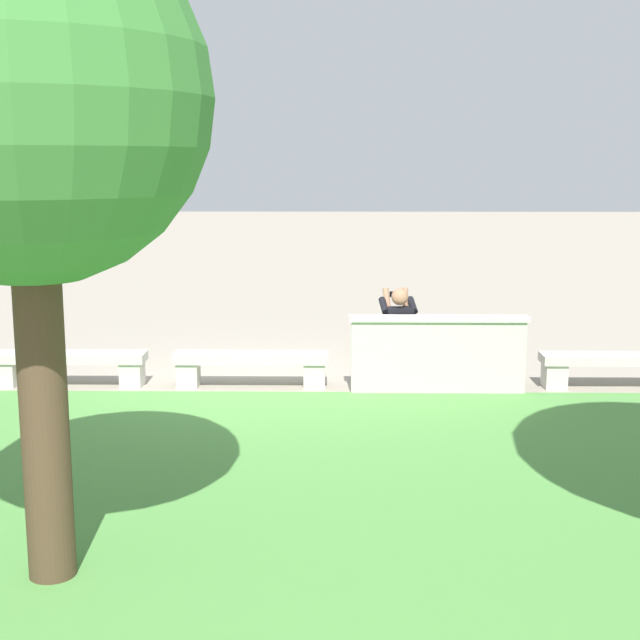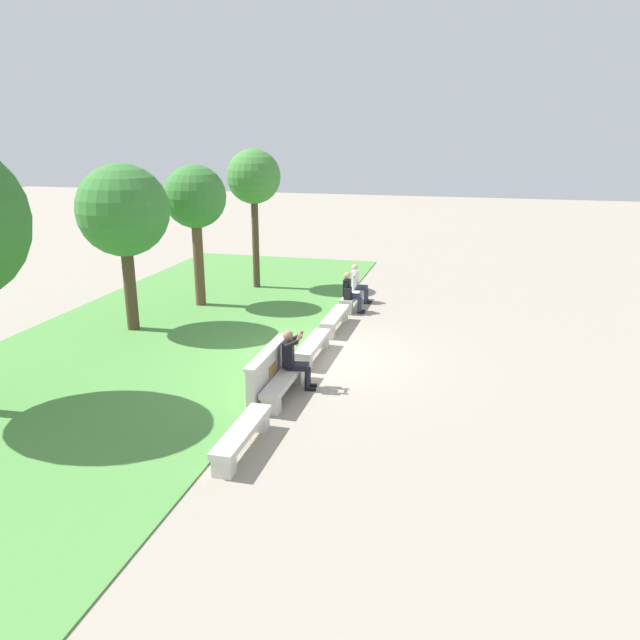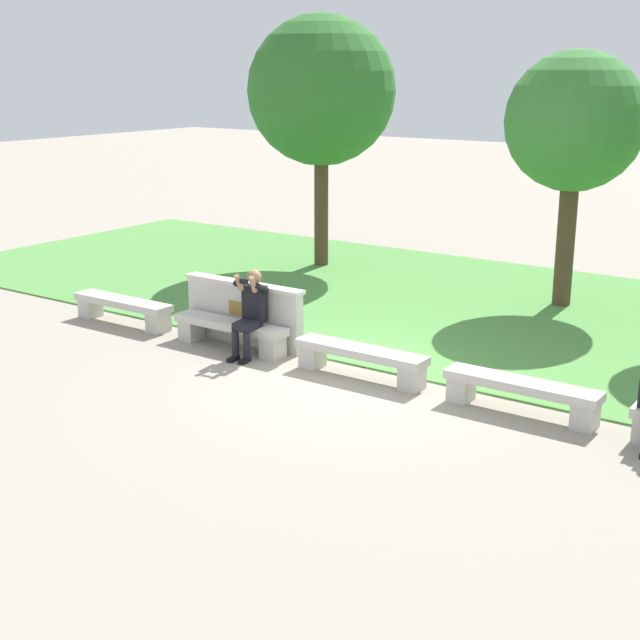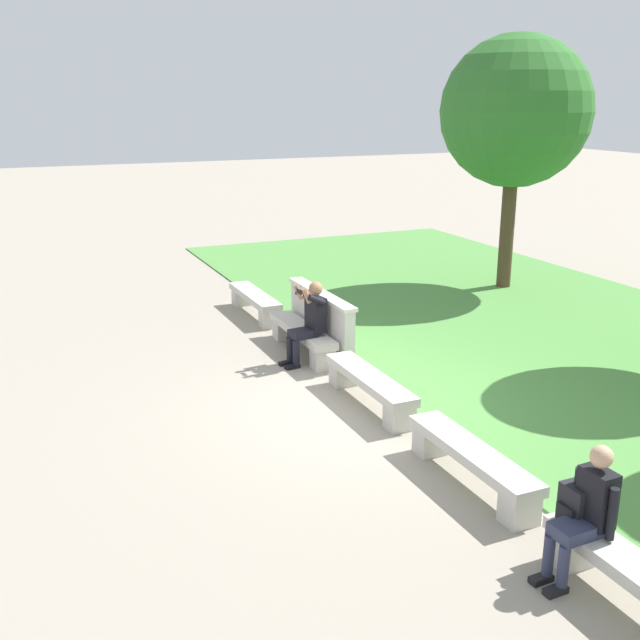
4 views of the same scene
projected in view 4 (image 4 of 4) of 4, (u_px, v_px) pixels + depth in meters
ground_plane at (369, 405)px, 10.35m from camera, size 80.00×80.00×0.00m
grass_strip at (611, 361)px, 12.04m from camera, size 23.68×8.00×0.03m
bench_main at (255, 300)px, 14.49m from camera, size 2.03×0.40×0.45m
bench_near at (302, 335)px, 12.38m from camera, size 2.03×0.40×0.45m
bench_mid at (369, 385)px, 10.26m from camera, size 2.03×0.40×0.45m
bench_far at (472, 460)px, 8.15m from camera, size 2.03×0.40×0.45m
backrest_wall_with_plaque at (321, 321)px, 12.45m from camera, size 2.26×0.24×1.01m
person_photographer at (309, 319)px, 11.79m from camera, size 0.51×0.76×1.32m
person_distant at (586, 510)px, 6.47m from camera, size 0.48×0.68×1.26m
backpack at (575, 505)px, 6.64m from camera, size 0.28×0.24×0.43m
tree_behind_wall at (516, 112)px, 15.63m from camera, size 3.16×3.16×5.37m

